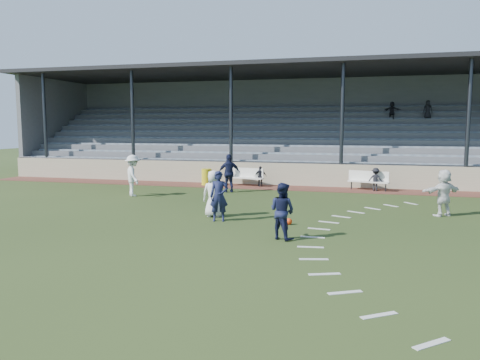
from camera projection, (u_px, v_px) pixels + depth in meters
The scene contains 18 objects.
ground at pixel (219, 231), 14.22m from camera, with size 90.00×90.00×0.00m, color #273716.
cinder_track at pixel (280, 188), 24.28m from camera, with size 34.00×2.00×0.02m, color #522A21.
retaining_wall at pixel (284, 174), 25.22m from camera, with size 34.00×0.18×1.20m, color #B6A98C.
bench_left at pixel (246, 175), 24.93m from camera, with size 2.04×0.82×0.95m.
bench_right at pixel (368, 179), 23.22m from camera, with size 2.03×0.98×0.95m.
trash_bin at pixel (207, 177), 25.26m from camera, with size 0.55×0.55×0.87m, color gold.
football at pixel (289, 221), 15.19m from camera, with size 0.21×0.21×0.21m, color red.
player_white_lead at pixel (214, 194), 16.45m from camera, with size 0.81×0.52×1.65m, color silver.
player_navy_lead at pixel (219, 196), 15.69m from camera, with size 0.62×0.41×1.70m, color #141938.
player_navy_mid at pixel (282, 211), 13.19m from camera, with size 0.78×0.61×1.61m, color #141938.
player_white_wing at pixel (133, 176), 21.31m from camera, with size 1.22×0.70×1.89m, color silver.
player_navy_wing at pixel (229, 173), 22.57m from camera, with size 1.08×0.45×1.85m, color #141938.
player_white_back at pixel (444, 193), 16.59m from camera, with size 1.55×0.49×1.68m, color silver.
sub_left_near at pixel (229, 174), 25.07m from camera, with size 0.43×0.28×1.19m, color black.
sub_left_far at pixel (261, 176), 24.68m from camera, with size 0.62×0.26×1.06m, color black.
sub_right at pixel (376, 179), 22.92m from camera, with size 0.73×0.42×1.14m, color black.
grandstand at pixel (297, 142), 29.55m from camera, with size 34.60×9.00×6.61m.
penalty_arc at pixel (358, 240), 13.14m from camera, with size 3.89×14.63×0.01m.
Camera 1 is at (4.28, -13.28, 3.19)m, focal length 35.00 mm.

